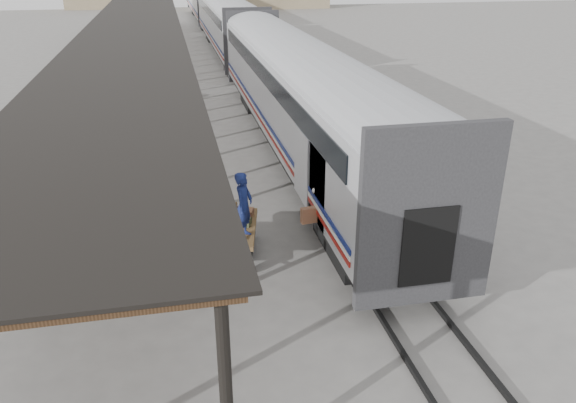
% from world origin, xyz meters
% --- Properties ---
extents(ground, '(160.00, 160.00, 0.00)m').
position_xyz_m(ground, '(0.00, 0.00, 0.00)').
color(ground, slate).
rests_on(ground, ground).
extents(train, '(3.45, 76.01, 4.01)m').
position_xyz_m(train, '(3.19, 33.79, 2.69)').
color(train, silver).
rests_on(train, ground).
extents(canopy, '(4.90, 64.30, 4.15)m').
position_xyz_m(canopy, '(-3.40, 24.00, 4.00)').
color(canopy, '#422B19').
rests_on(canopy, ground).
extents(rails, '(1.54, 150.00, 0.12)m').
position_xyz_m(rails, '(3.20, 34.00, 0.06)').
color(rails, black).
rests_on(rails, ground).
extents(baggage_cart, '(1.70, 2.60, 0.86)m').
position_xyz_m(baggage_cart, '(-0.44, 0.18, 0.65)').
color(baggage_cart, brown).
rests_on(baggage_cart, ground).
extents(suitcase_stack, '(1.29, 1.09, 0.59)m').
position_xyz_m(suitcase_stack, '(-0.48, 0.53, 1.06)').
color(suitcase_stack, '#333335').
rests_on(suitcase_stack, baggage_cart).
extents(luggage_tug, '(1.23, 1.59, 1.24)m').
position_xyz_m(luggage_tug, '(-3.28, 17.56, 0.57)').
color(luggage_tug, maroon).
rests_on(luggage_tug, ground).
extents(porter, '(0.69, 0.78, 1.79)m').
position_xyz_m(porter, '(-0.19, -0.47, 1.75)').
color(porter, navy).
rests_on(porter, baggage_cart).
extents(pedestrian, '(0.98, 0.47, 1.62)m').
position_xyz_m(pedestrian, '(-3.76, 16.59, 0.81)').
color(pedestrian, black).
rests_on(pedestrian, ground).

